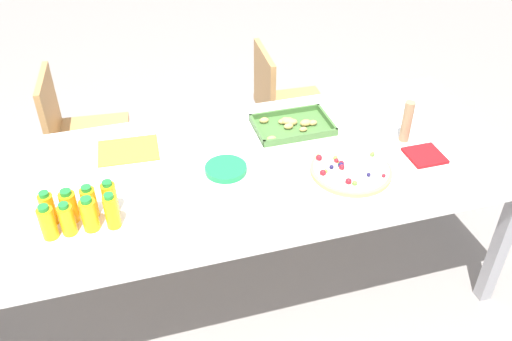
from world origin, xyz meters
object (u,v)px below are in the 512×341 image
at_px(juice_bottle_2, 89,214).
at_px(juice_bottle_6, 89,202).
at_px(juice_bottle_5, 69,206).
at_px(paper_folder, 128,150).
at_px(napkin_stack, 425,155).
at_px(snack_tray, 292,126).
at_px(juice_bottle_1, 67,219).
at_px(chair_far_right, 283,102).
at_px(fruit_pizza, 350,170).
at_px(juice_bottle_0, 48,223).
at_px(juice_bottle_3, 112,211).
at_px(juice_bottle_4, 48,209).
at_px(party_table, 229,178).
at_px(chair_far_left, 77,130).
at_px(juice_bottle_7, 110,198).
at_px(plate_stack, 226,169).
at_px(cardboard_tube, 407,122).

height_order(juice_bottle_2, juice_bottle_6, juice_bottle_2).
xyz_separation_m(juice_bottle_5, paper_folder, (0.25, 0.39, -0.06)).
distance_m(juice_bottle_2, juice_bottle_6, 0.08).
bearing_deg(napkin_stack, paper_folder, 161.75).
bearing_deg(juice_bottle_6, snack_tray, 21.56).
distance_m(juice_bottle_1, juice_bottle_6, 0.11).
relative_size(chair_far_right, fruit_pizza, 2.46).
xyz_separation_m(juice_bottle_0, napkin_stack, (1.54, 0.06, -0.06)).
relative_size(juice_bottle_2, juice_bottle_3, 0.95).
xyz_separation_m(juice_bottle_1, juice_bottle_4, (-0.06, 0.07, 0.00)).
xyz_separation_m(party_table, juice_bottle_0, (-0.71, -0.22, 0.12)).
bearing_deg(chair_far_left, juice_bottle_6, 9.43).
bearing_deg(paper_folder, juice_bottle_4, -129.19).
height_order(juice_bottle_7, paper_folder, juice_bottle_7).
xyz_separation_m(juice_bottle_6, snack_tray, (0.92, 0.36, -0.05)).
relative_size(chair_far_left, juice_bottle_6, 6.11).
distance_m(juice_bottle_7, fruit_pizza, 0.97).
bearing_deg(paper_folder, chair_far_right, 33.34).
bearing_deg(juice_bottle_3, juice_bottle_0, 178.32).
height_order(chair_far_right, juice_bottle_3, juice_bottle_3).
xyz_separation_m(juice_bottle_5, fruit_pizza, (1.11, -0.02, -0.05)).
distance_m(juice_bottle_0, juice_bottle_1, 0.07).
distance_m(juice_bottle_3, fruit_pizza, 0.97).
xyz_separation_m(juice_bottle_5, juice_bottle_6, (0.07, 0.00, -0.00)).
xyz_separation_m(plate_stack, paper_folder, (-0.37, 0.26, -0.01)).
relative_size(juice_bottle_3, plate_stack, 0.85).
bearing_deg(snack_tray, chair_far_right, 74.33).
bearing_deg(plate_stack, napkin_stack, -9.28).
xyz_separation_m(juice_bottle_1, cardboard_tube, (1.45, 0.20, 0.03)).
distance_m(juice_bottle_3, juice_bottle_5, 0.17).
distance_m(juice_bottle_2, fruit_pizza, 1.05).
bearing_deg(juice_bottle_0, chair_far_left, 86.10).
xyz_separation_m(party_table, fruit_pizza, (0.48, -0.17, 0.07)).
bearing_deg(juice_bottle_2, juice_bottle_0, -178.67).
bearing_deg(snack_tray, juice_bottle_7, -156.58).
relative_size(juice_bottle_6, snack_tray, 0.38).
height_order(juice_bottle_6, paper_folder, juice_bottle_6).
xyz_separation_m(juice_bottle_1, juice_bottle_5, (0.01, 0.07, 0.00)).
xyz_separation_m(juice_bottle_6, cardboard_tube, (1.37, 0.13, 0.03)).
bearing_deg(juice_bottle_1, juice_bottle_0, -178.51).
bearing_deg(juice_bottle_1, fruit_pizza, 2.52).
distance_m(juice_bottle_2, juice_bottle_7, 0.11).
bearing_deg(juice_bottle_2, snack_tray, 25.41).
xyz_separation_m(juice_bottle_6, juice_bottle_7, (0.08, -0.00, 0.00)).
relative_size(fruit_pizza, paper_folder, 1.30).
bearing_deg(juice_bottle_0, juice_bottle_1, 1.49).
relative_size(juice_bottle_2, juice_bottle_7, 0.98).
relative_size(party_table, juice_bottle_4, 17.31).
distance_m(party_table, juice_bottle_7, 0.53).
distance_m(juice_bottle_3, juice_bottle_6, 0.11).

